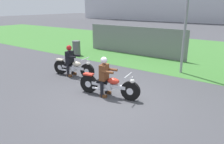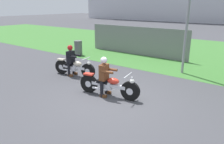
# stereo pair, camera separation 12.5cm
# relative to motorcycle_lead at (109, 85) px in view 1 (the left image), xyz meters

# --- Properties ---
(ground) EXTENTS (120.00, 120.00, 0.00)m
(ground) POSITION_rel_motorcycle_lead_xyz_m (0.23, -0.15, -0.41)
(ground) COLOR #424247
(grass_verge) EXTENTS (60.00, 12.00, 0.01)m
(grass_verge) POSITION_rel_motorcycle_lead_xyz_m (0.23, 9.49, -0.40)
(grass_verge) COLOR #3D7533
(grass_verge) RESTS_ON ground
(motorcycle_lead) EXTENTS (2.29, 0.74, 0.90)m
(motorcycle_lead) POSITION_rel_motorcycle_lead_xyz_m (0.00, 0.00, 0.00)
(motorcycle_lead) COLOR black
(motorcycle_lead) RESTS_ON ground
(rider_lead) EXTENTS (0.61, 0.53, 1.42)m
(rider_lead) POSITION_rel_motorcycle_lead_xyz_m (-0.17, -0.03, 0.42)
(rider_lead) COLOR black
(rider_lead) RESTS_ON ground
(motorcycle_follow) EXTENTS (2.11, 0.73, 0.89)m
(motorcycle_follow) POSITION_rel_motorcycle_lead_xyz_m (-2.66, 0.90, -0.01)
(motorcycle_follow) COLOR black
(motorcycle_follow) RESTS_ON ground
(rider_follow) EXTENTS (0.61, 0.53, 1.41)m
(rider_follow) POSITION_rel_motorcycle_lead_xyz_m (-2.82, 0.87, 0.42)
(rider_follow) COLOR black
(rider_follow) RESTS_ON ground
(trash_can) EXTENTS (0.50, 0.50, 0.94)m
(trash_can) POSITION_rel_motorcycle_lead_xyz_m (-5.56, 4.02, 0.06)
(trash_can) COLOR #595E5B
(trash_can) RESTS_ON ground
(fence_segment) EXTENTS (7.00, 0.06, 1.80)m
(fence_segment) POSITION_rel_motorcycle_lead_xyz_m (-2.72, 6.45, 0.49)
(fence_segment) COLOR slate
(fence_segment) RESTS_ON ground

